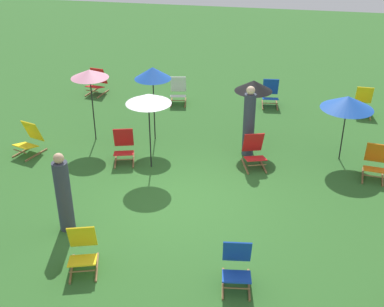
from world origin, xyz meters
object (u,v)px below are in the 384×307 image
(umbrella_4, at_px, (90,74))
(deckchair_10, at_px, (97,82))
(umbrella_3, at_px, (153,73))
(person_0, at_px, (249,123))
(umbrella_0, at_px, (148,99))
(umbrella_2, at_px, (254,86))
(deckchair_7, at_px, (124,147))
(umbrella_1, at_px, (348,102))
(deckchair_2, at_px, (178,91))
(deckchair_1, at_px, (254,152))
(deckchair_0, at_px, (270,94))
(deckchair_3, at_px, (375,163))
(deckchair_6, at_px, (29,140))
(deckchair_5, at_px, (364,103))
(deckchair_9, at_px, (83,250))
(deckchair_8, at_px, (237,266))
(person_1, at_px, (64,194))

(umbrella_4, bearing_deg, deckchair_10, 109.57)
(umbrella_3, distance_m, person_0, 2.72)
(umbrella_0, relative_size, umbrella_2, 1.08)
(deckchair_7, relative_size, umbrella_1, 0.52)
(deckchair_2, bearing_deg, deckchair_1, -63.72)
(deckchair_1, height_order, person_0, person_0)
(deckchair_0, bearing_deg, umbrella_3, -139.75)
(deckchair_3, xyz_separation_m, deckchair_6, (-8.40, -0.43, 0.00))
(deckchair_10, bearing_deg, deckchair_5, 8.56)
(deckchair_6, relative_size, umbrella_0, 0.46)
(deckchair_5, relative_size, deckchair_9, 0.96)
(umbrella_2, bearing_deg, deckchair_10, 152.75)
(deckchair_1, height_order, umbrella_2, umbrella_2)
(umbrella_4, bearing_deg, umbrella_2, 7.82)
(deckchair_2, bearing_deg, deckchair_10, 164.09)
(deckchair_2, bearing_deg, deckchair_7, -107.16)
(deckchair_10, relative_size, umbrella_4, 0.43)
(umbrella_3, relative_size, umbrella_4, 1.03)
(deckchair_0, relative_size, deckchair_8, 1.00)
(umbrella_4, bearing_deg, umbrella_1, 0.94)
(umbrella_0, bearing_deg, deckchair_10, 124.18)
(deckchair_9, relative_size, person_1, 0.52)
(umbrella_2, distance_m, umbrella_4, 4.14)
(umbrella_2, bearing_deg, umbrella_4, -172.18)
(deckchair_0, relative_size, umbrella_3, 0.42)
(deckchair_6, bearing_deg, deckchair_5, 44.02)
(deckchair_2, xyz_separation_m, umbrella_0, (0.25, -4.17, 1.39))
(deckchair_7, bearing_deg, umbrella_4, 122.98)
(deckchair_3, height_order, umbrella_2, umbrella_2)
(deckchair_0, distance_m, deckchair_2, 2.85)
(umbrella_2, bearing_deg, deckchair_6, -163.34)
(deckchair_2, height_order, deckchair_10, same)
(deckchair_7, xyz_separation_m, umbrella_3, (0.44, 1.29, 1.48))
(umbrella_3, relative_size, person_1, 1.20)
(deckchair_5, bearing_deg, person_1, -129.38)
(deckchair_5, relative_size, umbrella_2, 0.48)
(deckchair_3, bearing_deg, umbrella_1, 140.92)
(deckchair_2, height_order, umbrella_2, umbrella_2)
(person_1, bearing_deg, person_0, -42.61)
(person_0, bearing_deg, umbrella_4, -117.95)
(deckchair_9, xyz_separation_m, person_0, (2.43, 4.86, 0.50))
(deckchair_0, xyz_separation_m, deckchair_5, (2.74, -0.18, 0.00))
(deckchair_7, height_order, umbrella_3, umbrella_3)
(deckchair_9, distance_m, umbrella_2, 6.14)
(deckchair_0, relative_size, deckchair_6, 0.96)
(umbrella_0, bearing_deg, deckchair_5, 38.99)
(deckchair_10, distance_m, person_1, 7.47)
(deckchair_8, bearing_deg, umbrella_3, 111.04)
(umbrella_3, height_order, umbrella_4, umbrella_3)
(umbrella_2, height_order, person_1, umbrella_2)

